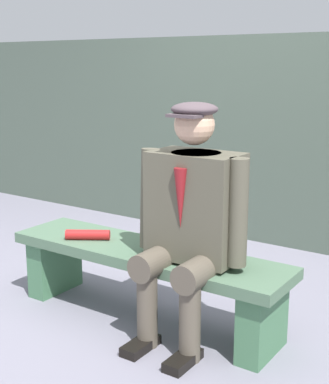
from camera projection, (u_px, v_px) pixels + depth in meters
name	position (u px, v px, depth m)	size (l,w,h in m)	color
ground_plane	(146.00, 318.00, 3.27)	(30.00, 30.00, 0.00)	slate
bench	(146.00, 269.00, 3.20)	(1.72, 0.43, 0.43)	#4C6A51
seated_man	(190.00, 214.00, 2.89)	(0.65, 0.58, 1.28)	#524E3F
rolled_magazine	(88.00, 235.00, 3.32)	(0.06, 0.06, 0.27)	#B21E1E
stadium_wall	(275.00, 141.00, 4.53)	(12.00, 0.24, 1.69)	#49574B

